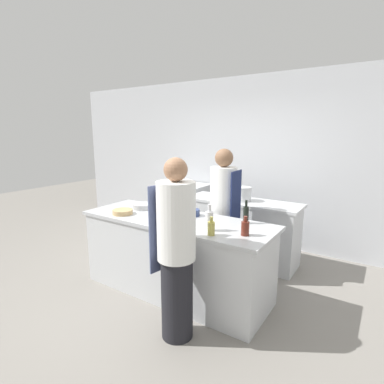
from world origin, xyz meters
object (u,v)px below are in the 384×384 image
at_px(bottle_cooking_oil, 211,228).
at_px(stockpot, 243,194).
at_px(bottle_vinegar, 246,214).
at_px(bowl_mixing_large, 142,206).
at_px(oven_range, 188,210).
at_px(bowl_prep_small, 193,213).
at_px(chef_at_prep_near, 176,251).
at_px(bottle_olive_oil, 245,228).
at_px(chef_at_stove, 223,214).
at_px(bowl_wooden_salad, 159,208).
at_px(bowl_ceramic_blue, 123,212).
at_px(bottle_wine, 209,220).

height_order(bottle_cooking_oil, stockpot, stockpot).
xyz_separation_m(bottle_vinegar, bowl_mixing_large, (-1.38, -0.15, -0.07)).
bearing_deg(oven_range, bottle_vinegar, -40.10).
xyz_separation_m(oven_range, bowl_prep_small, (1.14, -1.57, 0.48)).
distance_m(chef_at_prep_near, bottle_vinegar, 0.97).
distance_m(chef_at_prep_near, bottle_olive_oil, 0.70).
height_order(chef_at_stove, bowl_wooden_salad, chef_at_stove).
bearing_deg(bowl_wooden_salad, bottle_olive_oil, -10.60).
relative_size(bowl_prep_small, bowl_ceramic_blue, 0.68).
bearing_deg(chef_at_prep_near, bowl_prep_small, 35.35).
height_order(chef_at_stove, bottle_olive_oil, chef_at_stove).
relative_size(chef_at_stove, bottle_vinegar, 6.55).
height_order(bottle_cooking_oil, bowl_wooden_salad, bottle_cooking_oil).
bearing_deg(chef_at_prep_near, chef_at_stove, 20.36).
bearing_deg(stockpot, bottle_vinegar, -64.63).
height_order(bottle_wine, bowl_ceramic_blue, bottle_wine).
xyz_separation_m(bottle_wine, bowl_wooden_salad, (-0.90, 0.30, -0.07)).
height_order(bowl_mixing_large, bowl_ceramic_blue, bowl_mixing_large).
xyz_separation_m(bottle_wine, stockpot, (-0.26, 1.42, -0.01)).
relative_size(oven_range, chef_at_stove, 0.56).
relative_size(oven_range, bottle_olive_oil, 5.00).
xyz_separation_m(bowl_ceramic_blue, stockpot, (0.93, 1.46, 0.07)).
relative_size(bottle_wine, bowl_ceramic_blue, 1.13).
bearing_deg(bottle_cooking_oil, oven_range, 129.16).
bearing_deg(oven_range, stockpot, -21.36).
distance_m(chef_at_stove, bottle_olive_oil, 0.99).
xyz_separation_m(bottle_vinegar, bowl_wooden_salad, (-1.11, -0.13, -0.06)).
bearing_deg(stockpot, bowl_wooden_salad, -119.81).
xyz_separation_m(bowl_prep_small, bowl_wooden_salad, (-0.46, -0.06, 0.00)).
bearing_deg(bowl_mixing_large, stockpot, 51.41).
bearing_deg(bottle_olive_oil, chef_at_stove, 129.85).
bearing_deg(bowl_prep_small, bottle_cooking_oil, -42.10).
bearing_deg(bottle_wine, bowl_wooden_salad, 161.60).
bearing_deg(chef_at_prep_near, bottle_vinegar, -5.06).
bearing_deg(chef_at_stove, bottle_wine, 14.86).
xyz_separation_m(bowl_mixing_large, bowl_wooden_salad, (0.27, 0.02, 0.01)).
height_order(chef_at_prep_near, bowl_prep_small, chef_at_prep_near).
bearing_deg(bowl_wooden_salad, chef_at_stove, 39.05).
distance_m(bowl_mixing_large, stockpot, 1.45).
bearing_deg(bowl_prep_small, bottle_wine, -39.59).
relative_size(oven_range, bowl_mixing_large, 3.60).
height_order(oven_range, bowl_mixing_large, bowl_mixing_large).
distance_m(chef_at_prep_near, bowl_prep_small, 0.93).
relative_size(bottle_vinegar, bowl_mixing_large, 0.98).
height_order(chef_at_prep_near, bowl_mixing_large, chef_at_prep_near).
xyz_separation_m(chef_at_prep_near, stockpot, (-0.20, 1.90, 0.17)).
xyz_separation_m(chef_at_stove, bottle_wine, (0.27, -0.81, 0.17)).
bearing_deg(stockpot, bowl_mixing_large, -128.59).
distance_m(bowl_ceramic_blue, stockpot, 1.73).
distance_m(oven_range, bowl_prep_small, 2.00).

